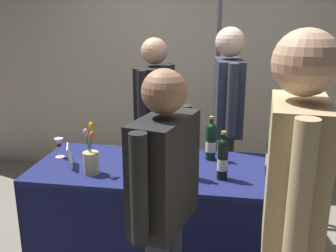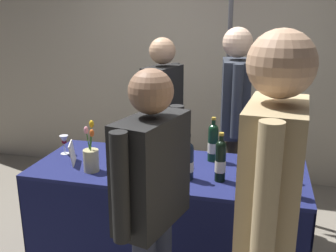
# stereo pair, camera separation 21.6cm
# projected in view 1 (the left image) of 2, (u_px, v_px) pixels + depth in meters

# --- Properties ---
(back_partition) EXTENTS (6.95, 0.12, 3.00)m
(back_partition) POSITION_uv_depth(u_px,v_px,m) (195.00, 44.00, 4.24)
(back_partition) COLOR #B2A893
(back_partition) RESTS_ON ground_plane
(tasting_table) EXTENTS (1.88, 0.77, 0.80)m
(tasting_table) POSITION_uv_depth(u_px,v_px,m) (168.00, 199.00, 2.76)
(tasting_table) COLOR #191E51
(tasting_table) RESTS_ON ground_plane
(featured_wine_bottle) EXTENTS (0.07, 0.07, 0.30)m
(featured_wine_bottle) POSITION_uv_depth(u_px,v_px,m) (291.00, 171.00, 2.31)
(featured_wine_bottle) COLOR black
(featured_wine_bottle) RESTS_ON tasting_table
(display_bottle_0) EXTENTS (0.08, 0.08, 0.33)m
(display_bottle_0) POSITION_uv_depth(u_px,v_px,m) (211.00, 141.00, 2.80)
(display_bottle_0) COLOR black
(display_bottle_0) RESTS_ON tasting_table
(display_bottle_1) EXTENTS (0.07, 0.07, 0.32)m
(display_bottle_1) POSITION_uv_depth(u_px,v_px,m) (169.00, 145.00, 2.73)
(display_bottle_1) COLOR black
(display_bottle_1) RESTS_ON tasting_table
(display_bottle_2) EXTENTS (0.08, 0.08, 0.34)m
(display_bottle_2) POSITION_uv_depth(u_px,v_px,m) (272.00, 153.00, 2.54)
(display_bottle_2) COLOR black
(display_bottle_2) RESTS_ON tasting_table
(display_bottle_3) EXTENTS (0.07, 0.07, 0.30)m
(display_bottle_3) POSITION_uv_depth(u_px,v_px,m) (190.00, 160.00, 2.48)
(display_bottle_3) COLOR #192333
(display_bottle_3) RESTS_ON tasting_table
(display_bottle_4) EXTENTS (0.07, 0.07, 0.31)m
(display_bottle_4) POSITION_uv_depth(u_px,v_px,m) (161.00, 152.00, 2.62)
(display_bottle_4) COLOR black
(display_bottle_4) RESTS_ON tasting_table
(display_bottle_5) EXTENTS (0.07, 0.07, 0.36)m
(display_bottle_5) POSITION_uv_depth(u_px,v_px,m) (148.00, 145.00, 2.70)
(display_bottle_5) COLOR #192333
(display_bottle_5) RESTS_ON tasting_table
(display_bottle_6) EXTENTS (0.07, 0.07, 0.32)m
(display_bottle_6) POSITION_uv_depth(u_px,v_px,m) (223.00, 158.00, 2.47)
(display_bottle_6) COLOR black
(display_bottle_6) RESTS_ON tasting_table
(wine_glass_near_vendor) EXTENTS (0.07, 0.07, 0.15)m
(wine_glass_near_vendor) POSITION_uv_depth(u_px,v_px,m) (59.00, 143.00, 2.86)
(wine_glass_near_vendor) COLOR silver
(wine_glass_near_vendor) RESTS_ON tasting_table
(flower_vase) EXTENTS (0.10, 0.10, 0.35)m
(flower_vase) POSITION_uv_depth(u_px,v_px,m) (91.00, 160.00, 2.56)
(flower_vase) COLOR tan
(flower_vase) RESTS_ON tasting_table
(brochure_stand) EXTENTS (0.09, 0.17, 0.15)m
(brochure_stand) POSITION_uv_depth(u_px,v_px,m) (70.00, 156.00, 2.69)
(brochure_stand) COLOR silver
(brochure_stand) RESTS_ON tasting_table
(vendor_presenter) EXTENTS (0.30, 0.56, 1.64)m
(vendor_presenter) POSITION_uv_depth(u_px,v_px,m) (155.00, 114.00, 3.39)
(vendor_presenter) COLOR #4C4233
(vendor_presenter) RESTS_ON ground_plane
(vendor_assistant) EXTENTS (0.26, 0.59, 1.73)m
(vendor_assistant) POSITION_uv_depth(u_px,v_px,m) (227.00, 111.00, 3.22)
(vendor_assistant) COLOR #4C4233
(vendor_assistant) RESTS_ON ground_plane
(taster_foreground_right) EXTENTS (0.31, 0.60, 1.59)m
(taster_foreground_right) POSITION_uv_depth(u_px,v_px,m) (164.00, 194.00, 1.95)
(taster_foreground_right) COLOR #2D3347
(taster_foreground_right) RESTS_ON ground_plane
(taster_foreground_left) EXTENTS (0.25, 0.58, 1.79)m
(taster_foreground_left) POSITION_uv_depth(u_px,v_px,m) (291.00, 209.00, 1.54)
(taster_foreground_left) COLOR #4C4233
(taster_foreground_left) RESTS_ON ground_plane
(booth_signpost) EXTENTS (0.57, 0.04, 2.38)m
(booth_signpost) POSITION_uv_depth(u_px,v_px,m) (218.00, 53.00, 3.57)
(booth_signpost) COLOR #47474C
(booth_signpost) RESTS_ON ground_plane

